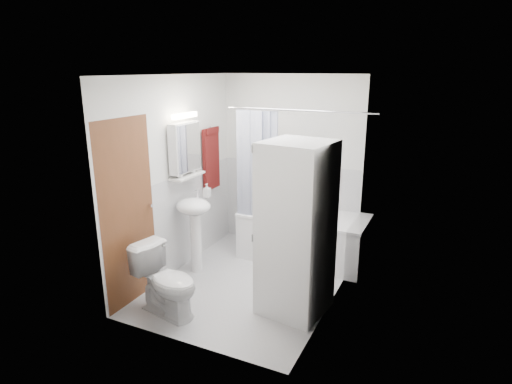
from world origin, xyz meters
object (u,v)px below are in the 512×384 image
at_px(bathtub, 303,234).
at_px(toilet, 167,282).
at_px(washer_dryer, 296,229).
at_px(sink, 194,218).

height_order(bathtub, toilet, toilet).
height_order(bathtub, washer_dryer, washer_dryer).
bearing_deg(washer_dryer, sink, 175.30).
relative_size(sink, toilet, 1.42).
bearing_deg(bathtub, sink, -140.42).
xyz_separation_m(bathtub, toilet, (-0.83, -1.87, 0.01)).
bearing_deg(bathtub, washer_dryer, -75.10).
xyz_separation_m(bathtub, washer_dryer, (0.33, -1.23, 0.55)).
distance_m(sink, toilet, 1.05).
bearing_deg(sink, toilet, -73.89).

